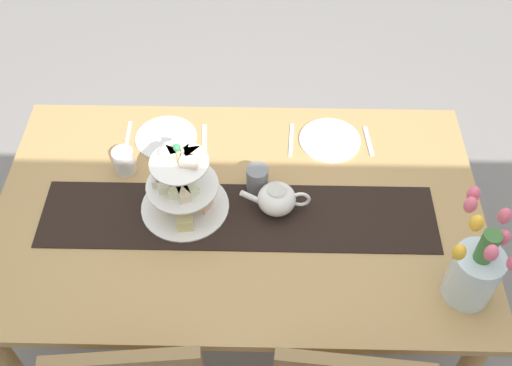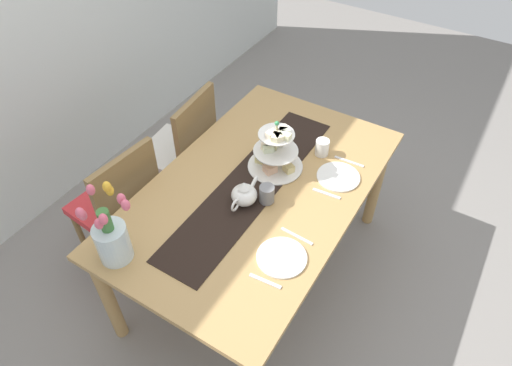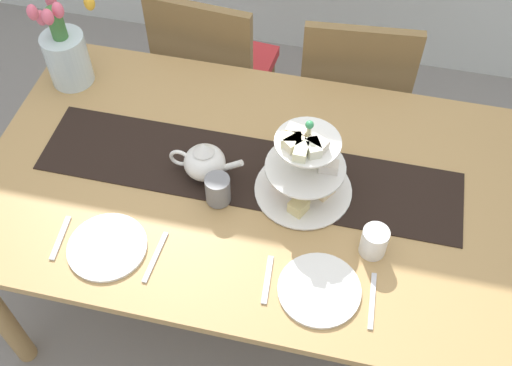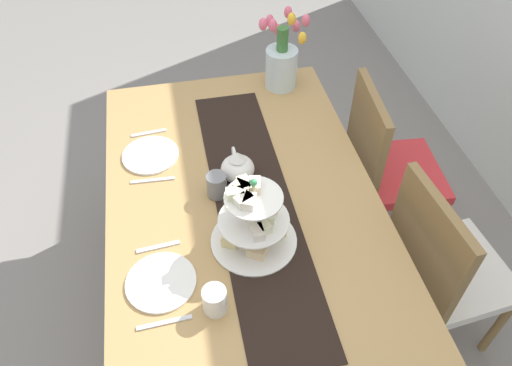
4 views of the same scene
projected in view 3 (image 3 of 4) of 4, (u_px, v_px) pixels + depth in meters
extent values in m
plane|color=gray|center=(248.00, 293.00, 2.50)|extent=(8.00, 8.00, 0.00)
cube|color=tan|center=(245.00, 183.00, 1.92)|extent=(1.66, 1.01, 0.03)
cylinder|color=tan|center=(95.00, 126.00, 2.58)|extent=(0.07, 0.07, 0.72)
cylinder|color=tan|center=(464.00, 190.00, 2.38)|extent=(0.07, 0.07, 0.72)
cylinder|color=olive|center=(270.00, 91.00, 2.94)|extent=(0.04, 0.04, 0.41)
cylinder|color=olive|center=(200.00, 75.00, 3.00)|extent=(0.04, 0.04, 0.41)
cylinder|color=olive|center=(247.00, 144.00, 2.73)|extent=(0.04, 0.04, 0.41)
cylinder|color=olive|center=(172.00, 126.00, 2.79)|extent=(0.04, 0.04, 0.41)
cube|color=red|center=(220.00, 71.00, 2.68)|extent=(0.46, 0.46, 0.05)
cube|color=olive|center=(200.00, 54.00, 2.38)|extent=(0.42, 0.07, 0.45)
cylinder|color=olive|center=(385.00, 104.00, 2.88)|extent=(0.04, 0.04, 0.41)
cylinder|color=olive|center=(308.00, 97.00, 2.91)|extent=(0.04, 0.04, 0.41)
cylinder|color=olive|center=(384.00, 162.00, 2.66)|extent=(0.04, 0.04, 0.41)
cylinder|color=olive|center=(302.00, 154.00, 2.69)|extent=(0.04, 0.04, 0.41)
cube|color=silver|center=(351.00, 91.00, 2.61)|extent=(0.46, 0.46, 0.05)
cube|color=olive|center=(357.00, 77.00, 2.29)|extent=(0.42, 0.07, 0.45)
cube|color=black|center=(248.00, 171.00, 1.93)|extent=(1.33, 0.28, 0.00)
cylinder|color=beige|center=(306.00, 161.00, 1.77)|extent=(0.01, 0.01, 0.28)
cylinder|color=white|center=(303.00, 189.00, 1.88)|extent=(0.30, 0.30, 0.01)
cylinder|color=white|center=(305.00, 167.00, 1.79)|extent=(0.24, 0.24, 0.01)
cylinder|color=white|center=(308.00, 142.00, 1.71)|extent=(0.19, 0.19, 0.01)
cube|color=beige|center=(324.00, 187.00, 1.86)|extent=(0.08, 0.08, 0.04)
cube|color=#DDD086|center=(305.00, 162.00, 1.91)|extent=(0.06, 0.05, 0.05)
cube|color=beige|center=(285.00, 182.00, 1.87)|extent=(0.08, 0.08, 0.05)
cube|color=#DFCC86|center=(299.00, 206.00, 1.81)|extent=(0.06, 0.07, 0.04)
cube|color=silver|center=(329.00, 167.00, 1.77)|extent=(0.06, 0.04, 0.03)
cube|color=beige|center=(323.00, 160.00, 1.79)|extent=(0.06, 0.05, 0.03)
cube|color=beige|center=(313.00, 154.00, 1.80)|extent=(0.04, 0.06, 0.03)
cube|color=beige|center=(305.00, 149.00, 1.81)|extent=(0.06, 0.07, 0.03)
cube|color=beige|center=(298.00, 154.00, 1.80)|extent=(0.06, 0.07, 0.03)
cube|color=beige|center=(297.00, 132.00, 1.70)|extent=(0.06, 0.05, 0.03)
cube|color=beige|center=(291.00, 140.00, 1.69)|extent=(0.06, 0.05, 0.03)
cube|color=beige|center=(294.00, 143.00, 1.68)|extent=(0.06, 0.07, 0.03)
cube|color=beige|center=(301.00, 152.00, 1.66)|extent=(0.04, 0.06, 0.03)
cube|color=silver|center=(313.00, 148.00, 1.67)|extent=(0.06, 0.07, 0.03)
cube|color=beige|center=(318.00, 144.00, 1.68)|extent=(0.07, 0.06, 0.03)
sphere|color=#389356|center=(310.00, 125.00, 1.65)|extent=(0.02, 0.02, 0.02)
ellipsoid|color=white|center=(205.00, 162.00, 1.89)|extent=(0.13, 0.13, 0.10)
cone|color=white|center=(203.00, 148.00, 1.83)|extent=(0.06, 0.06, 0.04)
cylinder|color=white|center=(233.00, 165.00, 1.87)|extent=(0.07, 0.02, 0.06)
torus|color=white|center=(180.00, 158.00, 1.90)|extent=(0.07, 0.01, 0.07)
cylinder|color=silver|center=(68.00, 59.00, 2.12)|extent=(0.15, 0.15, 0.19)
cylinder|color=#3D7538|center=(57.00, 25.00, 2.01)|extent=(0.05, 0.05, 0.12)
ellipsoid|color=yellow|center=(89.00, 3.00, 1.98)|extent=(0.04, 0.04, 0.06)
ellipsoid|color=#E5607A|center=(51.00, 0.00, 2.03)|extent=(0.04, 0.04, 0.06)
ellipsoid|color=#E5607A|center=(41.00, 18.00, 1.98)|extent=(0.04, 0.04, 0.06)
ellipsoid|color=#E5607A|center=(33.00, 12.00, 1.92)|extent=(0.04, 0.04, 0.06)
ellipsoid|color=#E5607A|center=(48.00, 17.00, 1.85)|extent=(0.04, 0.04, 0.06)
ellipsoid|color=#E5607A|center=(58.00, 10.00, 1.87)|extent=(0.04, 0.04, 0.06)
cylinder|color=white|center=(107.00, 247.00, 1.76)|extent=(0.23, 0.23, 0.01)
cube|color=silver|center=(60.00, 238.00, 1.78)|extent=(0.03, 0.15, 0.01)
cube|color=silver|center=(155.00, 257.00, 1.74)|extent=(0.02, 0.17, 0.01)
cylinder|color=white|center=(319.00, 290.00, 1.67)|extent=(0.23, 0.23, 0.01)
cube|color=silver|center=(267.00, 279.00, 1.69)|extent=(0.03, 0.15, 0.01)
cube|color=silver|center=(372.00, 301.00, 1.65)|extent=(0.02, 0.17, 0.01)
cylinder|color=slate|center=(218.00, 190.00, 1.83)|extent=(0.08, 0.08, 0.09)
cylinder|color=white|center=(374.00, 242.00, 1.72)|extent=(0.08, 0.08, 0.09)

